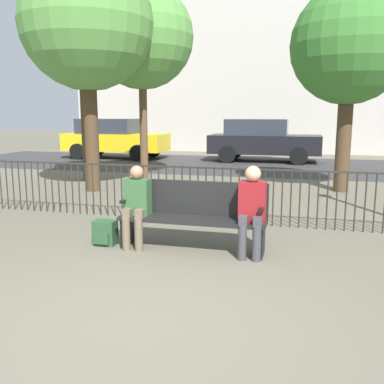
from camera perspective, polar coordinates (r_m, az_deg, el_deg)
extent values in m
plane|color=#605B4C|center=(4.04, -7.73, -16.47)|extent=(80.00, 80.00, 0.00)
cube|color=black|center=(5.73, 0.00, -3.69)|extent=(1.98, 0.45, 0.05)
cube|color=black|center=(5.86, 0.48, -0.77)|extent=(1.98, 0.05, 0.47)
cube|color=black|center=(6.08, -8.55, -5.17)|extent=(0.06, 0.38, 0.40)
cube|color=black|center=(5.63, 9.25, -6.45)|extent=(0.06, 0.38, 0.40)
cube|color=black|center=(5.98, -8.66, -1.01)|extent=(0.06, 0.38, 0.04)
cube|color=black|center=(5.52, 9.39, -1.97)|extent=(0.06, 0.38, 0.04)
cylinder|color=brown|center=(5.85, -8.77, -5.54)|extent=(0.11, 0.11, 0.45)
cylinder|color=brown|center=(5.78, -7.13, -5.69)|extent=(0.11, 0.11, 0.45)
cube|color=brown|center=(5.87, -8.46, -2.70)|extent=(0.11, 0.20, 0.12)
cube|color=brown|center=(5.81, -6.82, -2.81)|extent=(0.11, 0.20, 0.12)
cube|color=#335B33|center=(5.91, -7.24, -0.64)|extent=(0.34, 0.22, 0.50)
sphere|color=#A37556|center=(5.83, -7.39, 2.61)|extent=(0.19, 0.19, 0.19)
cylinder|color=#3D3D42|center=(5.44, 6.71, -6.72)|extent=(0.11, 0.11, 0.45)
cylinder|color=#3D3D42|center=(5.42, 8.61, -6.84)|extent=(0.11, 0.11, 0.45)
cube|color=#3D3D42|center=(5.46, 6.92, -3.66)|extent=(0.11, 0.20, 0.12)
cube|color=#3D3D42|center=(5.44, 8.80, -3.76)|extent=(0.11, 0.20, 0.12)
cube|color=maroon|center=(5.52, 8.07, -1.28)|extent=(0.34, 0.22, 0.52)
sphere|color=tan|center=(5.44, 8.14, 2.42)|extent=(0.20, 0.20, 0.20)
cube|color=#284C2D|center=(6.16, -11.50, -5.33)|extent=(0.31, 0.21, 0.35)
cube|color=#284C2D|center=(6.06, -12.00, -6.10)|extent=(0.22, 0.04, 0.16)
cylinder|color=#2D2823|center=(9.02, -24.16, 0.90)|extent=(0.02, 0.02, 0.95)
cylinder|color=#2D2823|center=(8.93, -23.46, 0.87)|extent=(0.02, 0.02, 0.95)
cylinder|color=#2D2823|center=(8.85, -22.74, 0.84)|extent=(0.02, 0.02, 0.95)
cylinder|color=#2D2823|center=(8.76, -22.01, 0.80)|extent=(0.02, 0.02, 0.95)
cylinder|color=#2D2823|center=(8.68, -21.27, 0.77)|extent=(0.02, 0.02, 0.95)
cylinder|color=#2D2823|center=(8.60, -20.51, 0.73)|extent=(0.02, 0.02, 0.95)
cylinder|color=#2D2823|center=(8.52, -19.74, 0.70)|extent=(0.02, 0.02, 0.95)
cylinder|color=#2D2823|center=(8.44, -18.96, 0.66)|extent=(0.02, 0.02, 0.95)
cylinder|color=#2D2823|center=(8.37, -18.16, 0.62)|extent=(0.02, 0.02, 0.95)
cylinder|color=#2D2823|center=(8.29, -17.35, 0.58)|extent=(0.02, 0.02, 0.95)
cylinder|color=#2D2823|center=(8.22, -16.52, 0.54)|extent=(0.02, 0.02, 0.95)
cylinder|color=#2D2823|center=(8.15, -15.67, 0.50)|extent=(0.02, 0.02, 0.95)
cylinder|color=#2D2823|center=(8.08, -14.82, 0.46)|extent=(0.02, 0.02, 0.95)
cylinder|color=#2D2823|center=(8.01, -13.94, 0.42)|extent=(0.02, 0.02, 0.95)
cylinder|color=#2D2823|center=(7.95, -13.06, 0.38)|extent=(0.02, 0.02, 0.95)
cylinder|color=#2D2823|center=(7.88, -12.15, 0.34)|extent=(0.02, 0.02, 0.95)
cylinder|color=#2D2823|center=(7.82, -11.24, 0.29)|extent=(0.02, 0.02, 0.95)
cylinder|color=#2D2823|center=(7.76, -10.31, 0.25)|extent=(0.02, 0.02, 0.95)
cylinder|color=#2D2823|center=(7.70, -9.36, 0.20)|extent=(0.02, 0.02, 0.95)
cylinder|color=#2D2823|center=(7.65, -8.40, 0.15)|extent=(0.02, 0.02, 0.95)
cylinder|color=#2D2823|center=(7.59, -7.43, 0.11)|extent=(0.02, 0.02, 0.95)
cylinder|color=#2D2823|center=(7.54, -6.45, 0.06)|extent=(0.02, 0.02, 0.95)
cylinder|color=#2D2823|center=(7.49, -5.45, 0.01)|extent=(0.02, 0.02, 0.95)
cylinder|color=#2D2823|center=(7.45, -4.44, -0.04)|extent=(0.02, 0.02, 0.95)
cylinder|color=#2D2823|center=(7.40, -3.41, -0.09)|extent=(0.02, 0.02, 0.95)
cylinder|color=#2D2823|center=(7.36, -2.38, -0.14)|extent=(0.02, 0.02, 0.95)
cylinder|color=#2D2823|center=(7.32, -1.33, -0.19)|extent=(0.02, 0.02, 0.95)
cylinder|color=#2D2823|center=(7.29, -0.27, -0.24)|extent=(0.02, 0.02, 0.95)
cylinder|color=#2D2823|center=(7.25, 0.80, -0.29)|extent=(0.02, 0.02, 0.95)
cylinder|color=#2D2823|center=(7.22, 1.88, -0.34)|extent=(0.02, 0.02, 0.95)
cylinder|color=#2D2823|center=(7.19, 2.96, -0.40)|extent=(0.02, 0.02, 0.95)
cylinder|color=#2D2823|center=(7.16, 4.06, -0.45)|extent=(0.02, 0.02, 0.95)
cylinder|color=#2D2823|center=(7.14, 5.16, -0.50)|extent=(0.02, 0.02, 0.95)
cylinder|color=#2D2823|center=(7.12, 6.27, -0.56)|extent=(0.02, 0.02, 0.95)
cylinder|color=#2D2823|center=(7.10, 7.39, -0.61)|extent=(0.02, 0.02, 0.95)
cylinder|color=#2D2823|center=(7.09, 8.51, -0.66)|extent=(0.02, 0.02, 0.95)
cylinder|color=#2D2823|center=(7.07, 9.64, -0.71)|extent=(0.02, 0.02, 0.95)
cylinder|color=#2D2823|center=(7.06, 10.77, -0.77)|extent=(0.02, 0.02, 0.95)
cylinder|color=#2D2823|center=(7.05, 11.91, -0.82)|extent=(0.02, 0.02, 0.95)
cylinder|color=#2D2823|center=(7.05, 13.04, -0.87)|extent=(0.02, 0.02, 0.95)
cylinder|color=#2D2823|center=(7.05, 14.18, -0.93)|extent=(0.02, 0.02, 0.95)
cylinder|color=#2D2823|center=(7.05, 15.32, -0.98)|extent=(0.02, 0.02, 0.95)
cylinder|color=#2D2823|center=(7.05, 16.45, -1.03)|extent=(0.02, 0.02, 0.95)
cylinder|color=#2D2823|center=(7.06, 17.59, -1.08)|extent=(0.02, 0.02, 0.95)
cylinder|color=#2D2823|center=(7.07, 18.72, -1.13)|extent=(0.02, 0.02, 0.95)
cylinder|color=#2D2823|center=(7.08, 19.85, -1.18)|extent=(0.02, 0.02, 0.95)
cylinder|color=#2D2823|center=(7.09, 20.97, -1.23)|extent=(0.02, 0.02, 0.95)
cylinder|color=#2D2823|center=(7.11, 22.09, -1.28)|extent=(0.02, 0.02, 0.95)
cylinder|color=#2D2823|center=(7.13, 23.21, -1.33)|extent=(0.02, 0.02, 0.95)
cube|color=#2D2823|center=(7.12, 3.16, 3.20)|extent=(9.00, 0.03, 0.03)
cylinder|color=brown|center=(11.92, -6.49, 8.97)|extent=(0.21, 0.21, 3.07)
sphere|color=#569342|center=(12.08, -6.72, 19.90)|extent=(2.75, 2.75, 2.75)
cylinder|color=#4C3823|center=(12.32, -14.01, 9.36)|extent=(0.25, 0.25, 3.33)
sphere|color=#478438|center=(12.49, -14.48, 19.71)|extent=(2.12, 2.12, 2.12)
cylinder|color=#4C3823|center=(10.38, -13.29, 8.37)|extent=(0.33, 0.33, 3.01)
sphere|color=#569342|center=(10.57, -13.85, 21.09)|extent=(3.01, 3.01, 3.01)
cylinder|color=#4C3823|center=(10.65, 19.59, 7.03)|extent=(0.34, 0.34, 2.61)
sphere|color=#38752D|center=(10.74, 20.28, 17.91)|extent=(2.65, 2.65, 2.65)
cube|color=#333335|center=(15.49, 9.39, 3.52)|extent=(24.00, 6.00, 0.01)
cube|color=yellow|center=(18.08, -10.07, 6.58)|extent=(4.20, 1.70, 0.70)
cube|color=#2D333D|center=(18.19, -11.05, 8.62)|extent=(2.31, 1.56, 0.60)
cylinder|color=black|center=(16.80, -7.22, 5.18)|extent=(0.64, 0.20, 0.64)
cylinder|color=black|center=(18.42, -5.20, 5.67)|extent=(0.64, 0.20, 0.64)
cylinder|color=black|center=(17.93, -15.00, 5.24)|extent=(0.64, 0.20, 0.64)
cylinder|color=black|center=(19.45, -12.47, 5.72)|extent=(0.64, 0.20, 0.64)
cube|color=black|center=(16.77, 9.66, 6.31)|extent=(4.20, 1.70, 0.70)
cube|color=#2D333D|center=(16.77, 8.65, 8.56)|extent=(2.31, 1.56, 0.60)
cylinder|color=black|center=(15.87, 14.04, 4.66)|extent=(0.64, 0.20, 0.64)
cylinder|color=black|center=(17.60, 14.13, 5.19)|extent=(0.64, 0.20, 0.64)
cylinder|color=black|center=(16.11, 4.71, 5.01)|extent=(0.64, 0.20, 0.64)
cylinder|color=black|center=(17.82, 5.69, 5.51)|extent=(0.64, 0.20, 0.64)
cube|color=beige|center=(23.80, 11.83, 21.16)|extent=(20.00, 6.00, 12.71)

